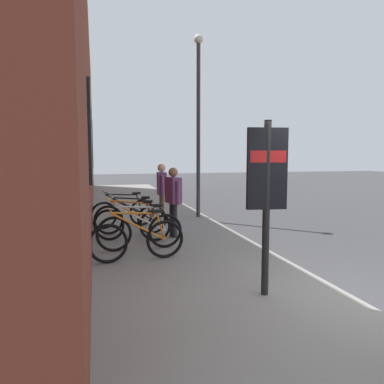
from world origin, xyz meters
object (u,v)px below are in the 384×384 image
Objects in this scene: bicycle_nearest_sign at (138,240)px; pedestrian_by_facade at (162,187)px; bicycle_mid_rack at (132,224)px; bicycle_under_window at (124,213)px; pedestrian_crossing_street at (173,195)px; bicycle_far_end at (140,231)px; street_lamp at (198,112)px; bicycle_leaning_wall at (131,218)px; transit_info_sign at (267,180)px.

bicycle_nearest_sign is 3.70m from pedestrian_by_facade.
pedestrian_by_facade is (1.89, -1.02, 0.64)m from bicycle_mid_rack.
pedestrian_crossing_street is (-1.50, -1.05, 0.61)m from bicycle_under_window.
pedestrian_by_facade is at bearing -28.31° from bicycle_mid_rack.
pedestrian_crossing_street is (0.16, -0.98, 0.61)m from bicycle_mid_rack.
bicycle_far_end is 0.82m from bicycle_mid_rack.
pedestrian_by_facade is 1.73m from pedestrian_crossing_street.
bicycle_nearest_sign is 1.04× the size of bicycle_mid_rack.
bicycle_far_end is 2.48m from bicycle_under_window.
bicycle_nearest_sign is 0.79m from bicycle_far_end.
street_lamp is at bearing -28.73° from bicycle_nearest_sign.
bicycle_leaning_wall is at bearing 131.62° from street_lamp.
bicycle_nearest_sign is 2.13m from pedestrian_crossing_street.
pedestrian_by_facade is at bearing 123.53° from street_lamp.
pedestrian_crossing_street is at bearing 178.87° from pedestrian_by_facade.
transit_info_sign is at bearing -162.07° from bicycle_leaning_wall.
bicycle_under_window is (1.66, 0.06, 0.00)m from bicycle_mid_rack.
bicycle_under_window is at bearing 0.09° from bicycle_nearest_sign.
bicycle_nearest_sign is 1.59m from bicycle_mid_rack.
street_lamp reaches higher than bicycle_leaning_wall.
bicycle_under_window is at bearing 5.88° from bicycle_leaning_wall.
pedestrian_by_facade is (1.17, -0.98, 0.64)m from bicycle_leaning_wall.
bicycle_far_end and bicycle_mid_rack have the same top height.
bicycle_mid_rack is 0.97× the size of bicycle_leaning_wall.
bicycle_leaning_wall is 0.94m from bicycle_under_window.
bicycle_far_end is at bearing 147.96° from street_lamp.
transit_info_sign is 5.63m from pedestrian_by_facade.
transit_info_sign reaches higher than bicycle_leaning_wall.
transit_info_sign is at bearing -144.14° from bicycle_nearest_sign.
bicycle_far_end is at bearing -173.78° from bicycle_mid_rack.
transit_info_sign is at bearing -154.44° from bicycle_far_end.
bicycle_mid_rack is at bearing 6.22° from bicycle_far_end.
bicycle_nearest_sign and bicycle_far_end have the same top height.
transit_info_sign is at bearing -158.38° from bicycle_mid_rack.
bicycle_far_end is 1.54m from bicycle_leaning_wall.
bicycle_far_end is 5.11m from street_lamp.
bicycle_under_window is 0.73× the size of transit_info_sign.
transit_info_sign is at bearing -175.44° from pedestrian_by_facade.
bicycle_far_end is at bearing -178.00° from bicycle_leaning_wall.
pedestrian_by_facade is at bearing -18.92° from bicycle_far_end.
bicycle_leaning_wall is at bearing -2.26° from bicycle_nearest_sign.
street_lamp reaches higher than transit_info_sign.
pedestrian_by_facade is (3.48, -1.07, 0.64)m from bicycle_nearest_sign.
street_lamp reaches higher than pedestrian_by_facade.
bicycle_mid_rack is 4.16m from transit_info_sign.
pedestrian_by_facade is 1.03× the size of pedestrian_crossing_street.
pedestrian_by_facade is (0.23, -1.08, 0.64)m from bicycle_under_window.
bicycle_nearest_sign and bicycle_under_window have the same top height.
bicycle_mid_rack and bicycle_under_window have the same top height.
bicycle_nearest_sign is 5.73m from street_lamp.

